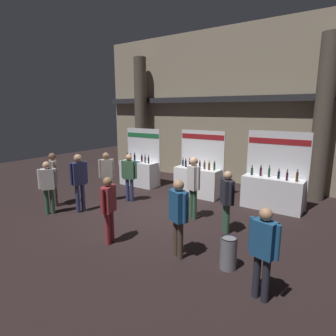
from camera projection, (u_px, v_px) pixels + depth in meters
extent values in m
plane|color=black|center=(154.00, 211.00, 8.83)|extent=(24.63, 24.63, 0.00)
cube|color=gray|center=(222.00, 107.00, 12.11)|extent=(12.32, 0.25, 6.42)
cube|color=#2D2D33|center=(219.00, 99.00, 11.80)|extent=(12.32, 0.20, 0.24)
cylinder|color=#51473D|center=(141.00, 117.00, 13.85)|extent=(0.59, 0.59, 5.53)
cylinder|color=#51473D|center=(323.00, 120.00, 9.47)|extent=(0.59, 0.59, 5.53)
cube|color=white|center=(139.00, 174.00, 11.71)|extent=(1.62, 0.60, 1.01)
cube|color=white|center=(144.00, 157.00, 11.85)|extent=(1.70, 0.04, 2.35)
cube|color=#1E6638|center=(143.00, 135.00, 11.65)|extent=(1.65, 0.01, 0.18)
cylinder|color=black|center=(128.00, 157.00, 11.93)|extent=(0.06, 0.06, 0.24)
cylinder|color=black|center=(128.00, 154.00, 11.89)|extent=(0.03, 0.03, 0.08)
cylinder|color=red|center=(128.00, 153.00, 11.88)|extent=(0.03, 0.03, 0.02)
cylinder|color=black|center=(131.00, 158.00, 11.73)|extent=(0.06, 0.06, 0.26)
cylinder|color=black|center=(131.00, 154.00, 11.70)|extent=(0.03, 0.03, 0.07)
cylinder|color=gold|center=(131.00, 153.00, 11.69)|extent=(0.03, 0.03, 0.02)
cylinder|color=black|center=(135.00, 158.00, 11.59)|extent=(0.08, 0.08, 0.28)
cylinder|color=black|center=(135.00, 154.00, 11.56)|extent=(0.03, 0.03, 0.08)
cylinder|color=black|center=(135.00, 153.00, 11.55)|extent=(0.03, 0.03, 0.02)
cylinder|color=black|center=(142.00, 159.00, 11.58)|extent=(0.08, 0.08, 0.24)
cylinder|color=black|center=(142.00, 155.00, 11.55)|extent=(0.03, 0.03, 0.08)
cylinder|color=gold|center=(142.00, 154.00, 11.54)|extent=(0.03, 0.03, 0.02)
cylinder|color=#19381E|center=(145.00, 160.00, 11.38)|extent=(0.06, 0.06, 0.25)
cylinder|color=#19381E|center=(145.00, 156.00, 11.34)|extent=(0.03, 0.03, 0.08)
cylinder|color=red|center=(145.00, 154.00, 11.33)|extent=(0.03, 0.03, 0.02)
cylinder|color=black|center=(149.00, 161.00, 11.20)|extent=(0.06, 0.06, 0.23)
cylinder|color=black|center=(149.00, 157.00, 11.17)|extent=(0.03, 0.03, 0.08)
cylinder|color=red|center=(148.00, 155.00, 11.16)|extent=(0.03, 0.03, 0.02)
cube|color=#334772|center=(136.00, 162.00, 11.44)|extent=(0.29, 0.35, 0.02)
cube|color=white|center=(197.00, 182.00, 10.27)|extent=(1.66, 0.60, 1.04)
cube|color=white|center=(202.00, 163.00, 10.41)|extent=(1.75, 0.04, 2.37)
cube|color=maroon|center=(202.00, 137.00, 10.19)|extent=(1.70, 0.01, 0.18)
cylinder|color=black|center=(183.00, 163.00, 10.57)|extent=(0.06, 0.06, 0.22)
cylinder|color=black|center=(183.00, 159.00, 10.54)|extent=(0.03, 0.03, 0.07)
cylinder|color=black|center=(183.00, 158.00, 10.53)|extent=(0.03, 0.03, 0.02)
cylinder|color=black|center=(186.00, 164.00, 10.38)|extent=(0.07, 0.07, 0.23)
cylinder|color=black|center=(186.00, 160.00, 10.35)|extent=(0.03, 0.03, 0.06)
cylinder|color=red|center=(186.00, 159.00, 10.34)|extent=(0.03, 0.03, 0.02)
cylinder|color=black|center=(190.00, 164.00, 10.21)|extent=(0.07, 0.07, 0.27)
cylinder|color=black|center=(190.00, 159.00, 10.17)|extent=(0.03, 0.03, 0.08)
cylinder|color=black|center=(190.00, 158.00, 10.16)|extent=(0.03, 0.03, 0.02)
cylinder|color=black|center=(195.00, 165.00, 10.17)|extent=(0.07, 0.07, 0.22)
cylinder|color=black|center=(195.00, 161.00, 10.14)|extent=(0.03, 0.03, 0.07)
cylinder|color=black|center=(195.00, 160.00, 10.14)|extent=(0.03, 0.03, 0.02)
cylinder|color=black|center=(200.00, 165.00, 10.07)|extent=(0.06, 0.06, 0.23)
cylinder|color=black|center=(200.00, 161.00, 10.04)|extent=(0.03, 0.03, 0.07)
cylinder|color=red|center=(200.00, 160.00, 10.03)|extent=(0.03, 0.03, 0.02)
cylinder|color=#472D14|center=(205.00, 166.00, 10.00)|extent=(0.07, 0.07, 0.23)
cylinder|color=#472D14|center=(205.00, 162.00, 9.97)|extent=(0.03, 0.03, 0.08)
cylinder|color=gold|center=(205.00, 160.00, 9.96)|extent=(0.03, 0.03, 0.02)
cylinder|color=#472D14|center=(209.00, 167.00, 9.87)|extent=(0.07, 0.07, 0.24)
cylinder|color=#472D14|center=(209.00, 162.00, 9.84)|extent=(0.03, 0.03, 0.07)
cylinder|color=gold|center=(209.00, 161.00, 9.83)|extent=(0.03, 0.03, 0.02)
cylinder|color=#19381E|center=(214.00, 166.00, 9.83)|extent=(0.07, 0.07, 0.26)
cylinder|color=#19381E|center=(215.00, 162.00, 9.80)|extent=(0.03, 0.03, 0.06)
cylinder|color=gold|center=(215.00, 161.00, 9.79)|extent=(0.03, 0.03, 0.02)
cube|color=white|center=(272.00, 194.00, 8.89)|extent=(1.83, 0.60, 1.03)
cube|color=white|center=(276.00, 170.00, 9.01)|extent=(1.92, 0.04, 2.45)
cube|color=maroon|center=(278.00, 142.00, 8.81)|extent=(1.87, 0.01, 0.18)
cylinder|color=#19381E|center=(252.00, 171.00, 9.16)|extent=(0.08, 0.08, 0.23)
cylinder|color=#19381E|center=(252.00, 167.00, 9.13)|extent=(0.03, 0.03, 0.07)
cylinder|color=red|center=(252.00, 165.00, 9.12)|extent=(0.03, 0.03, 0.02)
cylinder|color=black|center=(261.00, 172.00, 9.03)|extent=(0.07, 0.07, 0.27)
cylinder|color=black|center=(261.00, 167.00, 9.00)|extent=(0.03, 0.03, 0.06)
cylinder|color=black|center=(261.00, 165.00, 8.99)|extent=(0.03, 0.03, 0.02)
cylinder|color=#19381E|center=(269.00, 173.00, 8.88)|extent=(0.07, 0.07, 0.27)
cylinder|color=#19381E|center=(269.00, 167.00, 8.85)|extent=(0.03, 0.03, 0.08)
cylinder|color=black|center=(270.00, 166.00, 8.84)|extent=(0.03, 0.03, 0.02)
cylinder|color=black|center=(279.00, 175.00, 8.69)|extent=(0.07, 0.07, 0.22)
cylinder|color=black|center=(279.00, 170.00, 8.66)|extent=(0.03, 0.03, 0.06)
cylinder|color=red|center=(279.00, 169.00, 8.65)|extent=(0.03, 0.03, 0.02)
cylinder|color=black|center=(287.00, 177.00, 8.45)|extent=(0.06, 0.06, 0.24)
cylinder|color=black|center=(287.00, 171.00, 8.42)|extent=(0.03, 0.03, 0.09)
cylinder|color=red|center=(288.00, 169.00, 8.41)|extent=(0.03, 0.03, 0.02)
cylinder|color=#472D14|center=(297.00, 177.00, 8.31)|extent=(0.07, 0.07, 0.28)
cylinder|color=#472D14|center=(298.00, 171.00, 8.27)|extent=(0.03, 0.03, 0.07)
cylinder|color=black|center=(298.00, 170.00, 8.26)|extent=(0.03, 0.03, 0.02)
cylinder|color=slate|center=(228.00, 253.00, 5.60)|extent=(0.33, 0.33, 0.64)
torus|color=black|center=(229.00, 238.00, 5.53)|extent=(0.33, 0.33, 0.02)
cylinder|color=maroon|center=(108.00, 229.00, 6.58)|extent=(0.12, 0.12, 0.78)
cylinder|color=maroon|center=(111.00, 226.00, 6.74)|extent=(0.12, 0.12, 0.78)
cube|color=maroon|center=(108.00, 199.00, 6.52)|extent=(0.30, 0.41, 0.61)
sphere|color=#8C6647|center=(107.00, 182.00, 6.43)|extent=(0.21, 0.21, 0.21)
cylinder|color=maroon|center=(103.00, 202.00, 6.30)|extent=(0.08, 0.08, 0.58)
cylinder|color=maroon|center=(113.00, 196.00, 6.73)|extent=(0.08, 0.08, 0.58)
cylinder|color=#33563D|center=(191.00, 203.00, 8.21)|extent=(0.12, 0.12, 0.87)
cylinder|color=#33563D|center=(195.00, 205.00, 8.09)|extent=(0.12, 0.12, 0.87)
cube|color=silver|center=(193.00, 178.00, 7.99)|extent=(0.37, 0.32, 0.69)
sphere|color=tan|center=(194.00, 161.00, 7.89)|extent=(0.24, 0.24, 0.24)
cylinder|color=silver|center=(189.00, 176.00, 8.15)|extent=(0.08, 0.08, 0.66)
cylinder|color=silver|center=(198.00, 179.00, 7.83)|extent=(0.08, 0.08, 0.66)
cylinder|color=#23232D|center=(257.00, 276.00, 4.73)|extent=(0.12, 0.12, 0.78)
cylinder|color=#23232D|center=(266.00, 280.00, 4.61)|extent=(0.12, 0.12, 0.78)
cube|color=navy|center=(264.00, 239.00, 4.52)|extent=(0.41, 0.30, 0.62)
sphere|color=tan|center=(266.00, 214.00, 4.44)|extent=(0.21, 0.21, 0.21)
cylinder|color=navy|center=(251.00, 233.00, 4.69)|extent=(0.08, 0.08, 0.58)
cylinder|color=navy|center=(278.00, 243.00, 4.36)|extent=(0.08, 0.08, 0.58)
cylinder|color=#47382D|center=(176.00, 237.00, 6.10)|extent=(0.12, 0.12, 0.83)
cylinder|color=#47382D|center=(180.00, 240.00, 5.94)|extent=(0.12, 0.12, 0.83)
cube|color=navy|center=(178.00, 206.00, 5.87)|extent=(0.46, 0.40, 0.65)
sphere|color=tan|center=(179.00, 185.00, 5.78)|extent=(0.23, 0.23, 0.23)
cylinder|color=navy|center=(173.00, 202.00, 6.07)|extent=(0.08, 0.08, 0.62)
cylinder|color=navy|center=(185.00, 209.00, 5.66)|extent=(0.08, 0.08, 0.62)
cylinder|color=#33563D|center=(52.00, 201.00, 8.55)|extent=(0.12, 0.12, 0.78)
cylinder|color=#33563D|center=(47.00, 202.00, 8.49)|extent=(0.12, 0.12, 0.78)
cube|color=silver|center=(48.00, 179.00, 8.38)|extent=(0.40, 0.43, 0.62)
sphere|color=tan|center=(46.00, 165.00, 8.29)|extent=(0.21, 0.21, 0.21)
cylinder|color=silver|center=(56.00, 178.00, 8.45)|extent=(0.08, 0.08, 0.59)
cylinder|color=silver|center=(39.00, 179.00, 8.29)|extent=(0.08, 0.08, 0.59)
cylinder|color=#33563D|center=(225.00, 217.00, 7.32)|extent=(0.12, 0.12, 0.78)
cylinder|color=#33563D|center=(227.00, 219.00, 7.15)|extent=(0.12, 0.12, 0.78)
cube|color=#23232D|center=(227.00, 192.00, 7.09)|extent=(0.46, 0.47, 0.62)
sphere|color=tan|center=(228.00, 175.00, 7.01)|extent=(0.22, 0.22, 0.22)
cylinder|color=#23232D|center=(224.00, 188.00, 7.33)|extent=(0.08, 0.08, 0.59)
cylinder|color=#23232D|center=(231.00, 194.00, 6.84)|extent=(0.08, 0.08, 0.59)
cylinder|color=navy|center=(105.00, 190.00, 9.67)|extent=(0.12, 0.12, 0.82)
cylinder|color=navy|center=(110.00, 189.00, 9.73)|extent=(0.12, 0.12, 0.82)
cube|color=#ADA393|center=(106.00, 169.00, 9.55)|extent=(0.39, 0.43, 0.65)
sphere|color=#8C6647|center=(106.00, 156.00, 9.45)|extent=(0.23, 0.23, 0.23)
cylinder|color=#ADA393|center=(100.00, 169.00, 9.45)|extent=(0.08, 0.08, 0.62)
cylinder|color=#ADA393|center=(113.00, 168.00, 9.63)|extent=(0.08, 0.08, 0.62)
cylinder|color=#47382D|center=(55.00, 192.00, 9.33)|extent=(0.12, 0.12, 0.85)
cylinder|color=#47382D|center=(55.00, 194.00, 9.18)|extent=(0.12, 0.12, 0.85)
cube|color=#ADA393|center=(53.00, 171.00, 9.10)|extent=(0.44, 0.38, 0.67)
sphere|color=brown|center=(52.00, 157.00, 9.00)|extent=(0.23, 0.23, 0.23)
cylinder|color=#ADA393|center=(53.00, 169.00, 9.31)|extent=(0.08, 0.08, 0.64)
cylinder|color=#ADA393|center=(54.00, 171.00, 8.88)|extent=(0.08, 0.08, 0.64)
cylinder|color=navy|center=(132.00, 190.00, 9.68)|extent=(0.12, 0.12, 0.79)
cylinder|color=navy|center=(128.00, 190.00, 9.72)|extent=(0.12, 0.12, 0.79)
cube|color=#33563D|center=(129.00, 170.00, 9.56)|extent=(0.43, 0.33, 0.63)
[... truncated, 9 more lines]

